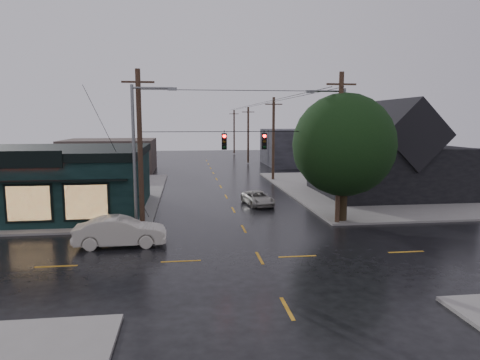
{
  "coord_description": "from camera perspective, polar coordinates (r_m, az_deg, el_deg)",
  "views": [
    {
      "loc": [
        -3.7,
        -20.88,
        7.01
      ],
      "look_at": [
        -0.27,
        5.74,
        3.26
      ],
      "focal_mm": 32.0,
      "sensor_mm": 36.0,
      "label": 1
    }
  ],
  "objects": [
    {
      "name": "suv_silver",
      "position": [
        35.67,
        2.38,
        -2.45
      ],
      "size": [
        2.58,
        4.41,
        1.15
      ],
      "primitive_type": "imported",
      "rotation": [
        0.0,
        0.0,
        0.17
      ],
      "color": "#A9A59C",
      "rests_on": "ground"
    },
    {
      "name": "corner_tree",
      "position": [
        29.91,
        13.68,
        4.57
      ],
      "size": [
        6.99,
        6.99,
        8.72
      ],
      "color": "black",
      "rests_on": "ground"
    },
    {
      "name": "bg_building_west",
      "position": [
        61.94,
        -16.91,
        3.16
      ],
      "size": [
        12.0,
        10.0,
        4.4
      ],
      "primitive_type": "cube",
      "color": "#41342F",
      "rests_on": "ground"
    },
    {
      "name": "sidewalk_nw",
      "position": [
        44.56,
        -28.7,
        -1.99
      ],
      "size": [
        28.0,
        28.0,
        0.15
      ],
      "primitive_type": "cube",
      "color": "slate",
      "rests_on": "ground"
    },
    {
      "name": "utility_pole_far_b",
      "position": [
        69.99,
        1.08,
        2.2
      ],
      "size": [
        2.0,
        0.32,
        9.15
      ],
      "primitive_type": null,
      "color": "black",
      "rests_on": "ground"
    },
    {
      "name": "streetlight_ne",
      "position": [
        30.86,
        13.22,
        -5.39
      ],
      "size": [
        5.4,
        0.3,
        9.15
      ],
      "primitive_type": null,
      "color": "slate",
      "rests_on": "ground"
    },
    {
      "name": "pizza_shop",
      "position": [
        35.94,
        -25.59,
        0.05
      ],
      "size": [
        16.3,
        12.34,
        4.9
      ],
      "color": "black",
      "rests_on": "ground"
    },
    {
      "name": "streetlight_nw",
      "position": [
        27.76,
        -13.6,
        -6.9
      ],
      "size": [
        5.4,
        0.3,
        9.15
      ],
      "primitive_type": null,
      "color": "slate",
      "rests_on": "ground"
    },
    {
      "name": "ne_building",
      "position": [
        42.32,
        18.95,
        4.09
      ],
      "size": [
        12.6,
        11.6,
        8.75
      ],
      "color": "black",
      "rests_on": "ground"
    },
    {
      "name": "utility_pole_nw",
      "position": [
        28.4,
        -12.84,
        -6.54
      ],
      "size": [
        2.0,
        0.32,
        10.15
      ],
      "primitive_type": null,
      "color": "black",
      "rests_on": "ground"
    },
    {
      "name": "bg_building_east",
      "position": [
        68.89,
        9.32,
        4.35
      ],
      "size": [
        14.0,
        12.0,
        5.6
      ],
      "primitive_type": "cube",
      "color": "black",
      "rests_on": "ground"
    },
    {
      "name": "utility_pole_ne",
      "position": [
        30.05,
        12.79,
        -5.74
      ],
      "size": [
        2.0,
        0.32,
        10.15
      ],
      "primitive_type": null,
      "color": "black",
      "rests_on": "ground"
    },
    {
      "name": "span_signal_assembly",
      "position": [
        27.68,
        0.56,
        5.23
      ],
      "size": [
        13.0,
        0.48,
        1.23
      ],
      "color": "black",
      "rests_on": "ground"
    },
    {
      "name": "utility_pole_far_c",
      "position": [
        89.74,
        -0.79,
        3.47
      ],
      "size": [
        2.0,
        0.32,
        9.15
      ],
      "primitive_type": null,
      "color": "black",
      "rests_on": "ground"
    },
    {
      "name": "sidewalk_ne",
      "position": [
        47.76,
        22.52,
        -1.01
      ],
      "size": [
        28.0,
        28.0,
        0.15
      ],
      "primitive_type": "cube",
      "color": "slate",
      "rests_on": "ground"
    },
    {
      "name": "ground_plane",
      "position": [
        22.34,
        2.62,
        -10.35
      ],
      "size": [
        160.0,
        160.0,
        0.0
      ],
      "primitive_type": "plane",
      "color": "black"
    },
    {
      "name": "sedan_cream",
      "position": [
        25.05,
        -15.65,
        -6.63
      ],
      "size": [
        5.1,
        1.91,
        1.66
      ],
      "primitive_type": "imported",
      "rotation": [
        0.0,
        0.0,
        1.6
      ],
      "color": "#BBB5A4",
      "rests_on": "ground"
    },
    {
      "name": "utility_pole_far_a",
      "position": [
        50.43,
        4.41,
        -0.06
      ],
      "size": [
        2.0,
        0.32,
        9.65
      ],
      "primitive_type": null,
      "color": "black",
      "rests_on": "ground"
    }
  ]
}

